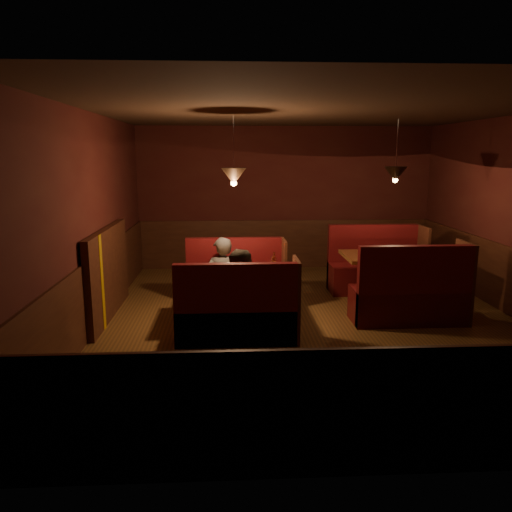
{
  "coord_description": "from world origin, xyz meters",
  "views": [
    {
      "loc": [
        -1.16,
        -6.74,
        2.34
      ],
      "look_at": [
        -0.79,
        0.05,
        0.95
      ],
      "focal_mm": 35.0,
      "sensor_mm": 36.0,
      "label": 1
    }
  ],
  "objects": [
    {
      "name": "diner_a",
      "position": [
        -1.27,
        0.64,
        0.74
      ],
      "size": [
        0.62,
        0.49,
        1.47
      ],
      "primitive_type": "imported",
      "rotation": [
        0.0,
        0.0,
        3.43
      ],
      "color": "#343434",
      "rests_on": "ground"
    },
    {
      "name": "main_bench_far",
      "position": [
        -1.06,
        0.84,
        0.34
      ],
      "size": [
        1.55,
        0.55,
        1.05
      ],
      "color": "#380D13",
      "rests_on": "ground"
    },
    {
      "name": "second_bench_far",
      "position": [
        1.38,
        1.56,
        0.36
      ],
      "size": [
        1.6,
        0.6,
        1.14
      ],
      "color": "#380D13",
      "rests_on": "ground"
    },
    {
      "name": "diner_b",
      "position": [
        -0.98,
        -0.58,
        0.75
      ],
      "size": [
        0.81,
        0.67,
        1.51
      ],
      "primitive_type": "imported",
      "rotation": [
        0.0,
        0.0,
        -0.14
      ],
      "color": "black",
      "rests_on": "ground"
    },
    {
      "name": "main_table",
      "position": [
        -1.07,
        0.05,
        0.58
      ],
      "size": [
        1.41,
        0.85,
        0.98
      ],
      "color": "brown",
      "rests_on": "ground"
    },
    {
      "name": "main_bench_near",
      "position": [
        -1.06,
        -0.75,
        0.34
      ],
      "size": [
        1.55,
        0.55,
        1.05
      ],
      "color": "#380D13",
      "rests_on": "ground"
    },
    {
      "name": "room",
      "position": [
        -0.28,
        0.04,
        1.05
      ],
      "size": [
        6.02,
        7.02,
        2.92
      ],
      "color": "#463019",
      "rests_on": "ground"
    },
    {
      "name": "second_table",
      "position": [
        1.35,
        0.7,
        0.61
      ],
      "size": [
        1.45,
        0.93,
        0.82
      ],
      "color": "brown",
      "rests_on": "ground"
    },
    {
      "name": "second_bench_near",
      "position": [
        1.38,
        -0.17,
        0.36
      ],
      "size": [
        1.6,
        0.6,
        1.14
      ],
      "color": "#380D13",
      "rests_on": "ground"
    }
  ]
}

